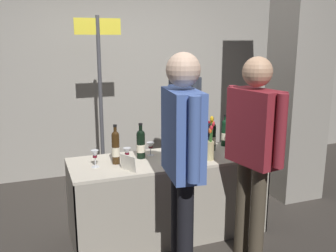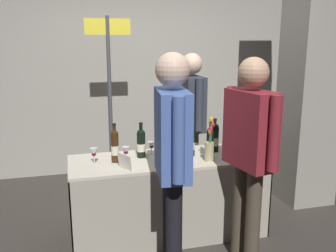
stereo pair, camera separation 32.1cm
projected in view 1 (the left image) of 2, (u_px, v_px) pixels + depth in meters
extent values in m
plane|color=#38332D|center=(168.00, 232.00, 3.60)|extent=(12.00, 12.00, 0.00)
cube|color=#9E998E|center=(117.00, 55.00, 5.03)|extent=(7.94, 0.12, 3.18)
cube|color=gray|center=(300.00, 61.00, 4.16)|extent=(0.52, 0.52, 3.13)
cube|color=beige|center=(168.00, 159.00, 3.44)|extent=(1.78, 0.65, 0.02)
cube|color=#ABA392|center=(181.00, 211.00, 3.23)|extent=(1.78, 0.01, 0.72)
cube|color=#ABA392|center=(157.00, 185.00, 3.81)|extent=(1.78, 0.01, 0.72)
cube|color=#ABA392|center=(72.00, 212.00, 3.22)|extent=(0.01, 0.65, 0.72)
cube|color=#ABA392|center=(249.00, 185.00, 3.82)|extent=(0.01, 0.65, 0.72)
cylinder|color=black|center=(245.00, 144.00, 3.48)|extent=(0.07, 0.07, 0.22)
sphere|color=black|center=(245.00, 133.00, 3.45)|extent=(0.07, 0.07, 0.07)
cylinder|color=black|center=(246.00, 128.00, 3.44)|extent=(0.03, 0.03, 0.09)
cylinder|color=#B7932D|center=(246.00, 123.00, 3.43)|extent=(0.03, 0.03, 0.02)
cylinder|color=beige|center=(245.00, 146.00, 3.48)|extent=(0.07, 0.07, 0.07)
cylinder|color=black|center=(141.00, 146.00, 3.41)|extent=(0.08, 0.08, 0.22)
sphere|color=black|center=(141.00, 134.00, 3.38)|extent=(0.08, 0.08, 0.08)
cylinder|color=black|center=(141.00, 130.00, 3.37)|extent=(0.03, 0.03, 0.08)
cylinder|color=black|center=(140.00, 124.00, 3.36)|extent=(0.04, 0.04, 0.02)
cylinder|color=beige|center=(141.00, 148.00, 3.41)|extent=(0.08, 0.08, 0.07)
cylinder|color=black|center=(190.00, 144.00, 3.50)|extent=(0.06, 0.06, 0.22)
sphere|color=black|center=(191.00, 132.00, 3.47)|extent=(0.06, 0.06, 0.06)
cylinder|color=black|center=(191.00, 127.00, 3.46)|extent=(0.03, 0.03, 0.09)
cylinder|color=black|center=(191.00, 122.00, 3.45)|extent=(0.03, 0.03, 0.02)
cylinder|color=beige|center=(190.00, 145.00, 3.50)|extent=(0.07, 0.07, 0.07)
cylinder|color=black|center=(225.00, 134.00, 3.80)|extent=(0.07, 0.07, 0.24)
sphere|color=black|center=(225.00, 123.00, 3.78)|extent=(0.07, 0.07, 0.07)
cylinder|color=black|center=(225.00, 120.00, 3.77)|extent=(0.03, 0.03, 0.07)
cylinder|color=black|center=(225.00, 115.00, 3.76)|extent=(0.03, 0.03, 0.02)
cylinder|color=beige|center=(225.00, 136.00, 3.81)|extent=(0.07, 0.07, 0.08)
cylinder|color=#192333|center=(234.00, 139.00, 3.64)|extent=(0.07, 0.07, 0.23)
sphere|color=#192333|center=(234.00, 128.00, 3.62)|extent=(0.07, 0.07, 0.07)
cylinder|color=#192333|center=(234.00, 123.00, 3.61)|extent=(0.03, 0.03, 0.09)
cylinder|color=black|center=(235.00, 118.00, 3.60)|extent=(0.03, 0.03, 0.02)
cylinder|color=beige|center=(234.00, 141.00, 3.65)|extent=(0.08, 0.08, 0.07)
cylinder|color=#38230F|center=(116.00, 149.00, 3.25)|extent=(0.07, 0.07, 0.26)
sphere|color=#38230F|center=(115.00, 135.00, 3.22)|extent=(0.07, 0.07, 0.07)
cylinder|color=#38230F|center=(115.00, 131.00, 3.21)|extent=(0.03, 0.03, 0.07)
cylinder|color=black|center=(115.00, 126.00, 3.20)|extent=(0.03, 0.03, 0.02)
cylinder|color=beige|center=(116.00, 152.00, 3.26)|extent=(0.07, 0.07, 0.08)
cylinder|color=#192333|center=(209.00, 143.00, 3.49)|extent=(0.07, 0.07, 0.24)
sphere|color=#192333|center=(209.00, 130.00, 3.46)|extent=(0.07, 0.07, 0.07)
cylinder|color=#192333|center=(209.00, 127.00, 3.45)|extent=(0.02, 0.02, 0.07)
cylinder|color=maroon|center=(209.00, 122.00, 3.44)|extent=(0.03, 0.03, 0.02)
cylinder|color=beige|center=(209.00, 145.00, 3.49)|extent=(0.07, 0.07, 0.08)
cylinder|color=black|center=(188.00, 151.00, 3.26)|extent=(0.08, 0.08, 0.23)
sphere|color=black|center=(188.00, 138.00, 3.23)|extent=(0.08, 0.08, 0.08)
cylinder|color=black|center=(188.00, 133.00, 3.22)|extent=(0.03, 0.03, 0.08)
cylinder|color=maroon|center=(188.00, 127.00, 3.21)|extent=(0.04, 0.04, 0.02)
cylinder|color=beige|center=(188.00, 153.00, 3.26)|extent=(0.08, 0.08, 0.07)
cylinder|color=black|center=(173.00, 141.00, 3.60)|extent=(0.07, 0.07, 0.20)
sphere|color=black|center=(173.00, 131.00, 3.58)|extent=(0.07, 0.07, 0.07)
cylinder|color=black|center=(173.00, 127.00, 3.57)|extent=(0.03, 0.03, 0.09)
cylinder|color=black|center=(173.00, 122.00, 3.56)|extent=(0.03, 0.03, 0.02)
cylinder|color=beige|center=(173.00, 143.00, 3.61)|extent=(0.07, 0.07, 0.06)
cylinder|color=black|center=(212.00, 138.00, 3.65)|extent=(0.08, 0.08, 0.24)
sphere|color=black|center=(212.00, 126.00, 3.62)|extent=(0.08, 0.08, 0.08)
cylinder|color=black|center=(212.00, 123.00, 3.61)|extent=(0.03, 0.03, 0.07)
cylinder|color=black|center=(212.00, 118.00, 3.60)|extent=(0.03, 0.03, 0.02)
cylinder|color=beige|center=(212.00, 140.00, 3.65)|extent=(0.08, 0.08, 0.08)
cylinder|color=silver|center=(127.00, 163.00, 3.28)|extent=(0.07, 0.07, 0.00)
cylinder|color=silver|center=(127.00, 159.00, 3.27)|extent=(0.01, 0.01, 0.07)
cone|color=silver|center=(127.00, 152.00, 3.25)|extent=(0.07, 0.07, 0.07)
cylinder|color=#590C19|center=(127.00, 154.00, 3.26)|extent=(0.04, 0.04, 0.02)
cylinder|color=silver|center=(151.00, 155.00, 3.51)|extent=(0.07, 0.07, 0.00)
cylinder|color=silver|center=(151.00, 152.00, 3.50)|extent=(0.01, 0.01, 0.07)
cone|color=silver|center=(151.00, 145.00, 3.49)|extent=(0.07, 0.07, 0.06)
cylinder|color=#590C19|center=(151.00, 147.00, 3.49)|extent=(0.04, 0.04, 0.01)
cylinder|color=silver|center=(95.00, 167.00, 3.19)|extent=(0.07, 0.07, 0.00)
cylinder|color=silver|center=(95.00, 162.00, 3.19)|extent=(0.01, 0.01, 0.07)
cone|color=silver|center=(95.00, 154.00, 3.17)|extent=(0.07, 0.07, 0.07)
cylinder|color=#590C19|center=(95.00, 156.00, 3.17)|extent=(0.04, 0.04, 0.02)
cylinder|color=tan|center=(210.00, 150.00, 3.36)|extent=(0.08, 0.08, 0.17)
cylinder|color=#38722D|center=(210.00, 136.00, 3.33)|extent=(0.03, 0.02, 0.26)
ellipsoid|color=gold|center=(212.00, 122.00, 3.30)|extent=(0.03, 0.03, 0.05)
cylinder|color=#38722D|center=(210.00, 141.00, 3.33)|extent=(0.01, 0.01, 0.18)
ellipsoid|color=#E05B1E|center=(210.00, 131.00, 3.31)|extent=(0.03, 0.03, 0.05)
cylinder|color=#38722D|center=(212.00, 138.00, 3.32)|extent=(0.03, 0.01, 0.25)
ellipsoid|color=red|center=(213.00, 124.00, 3.30)|extent=(0.03, 0.03, 0.05)
cylinder|color=#38722D|center=(210.00, 135.00, 3.32)|extent=(0.01, 0.04, 0.29)
ellipsoid|color=gold|center=(212.00, 119.00, 3.27)|extent=(0.03, 0.03, 0.05)
cylinder|color=#38722D|center=(211.00, 140.00, 3.32)|extent=(0.02, 0.03, 0.21)
ellipsoid|color=red|center=(211.00, 128.00, 3.31)|extent=(0.03, 0.03, 0.05)
cube|color=silver|center=(128.00, 163.00, 3.08)|extent=(0.10, 0.16, 0.14)
cylinder|color=#4C4233|center=(181.00, 163.00, 4.34)|extent=(0.12, 0.12, 0.83)
cylinder|color=#4C4233|center=(187.00, 167.00, 4.19)|extent=(0.12, 0.12, 0.83)
cube|color=#2D333D|center=(184.00, 103.00, 4.10)|extent=(0.22, 0.41, 0.59)
sphere|color=beige|center=(185.00, 64.00, 4.00)|extent=(0.23, 0.23, 0.23)
cylinder|color=#2D333D|center=(176.00, 98.00, 4.32)|extent=(0.08, 0.08, 0.54)
cylinder|color=#2D333D|center=(194.00, 105.00, 3.87)|extent=(0.08, 0.08, 0.54)
cylinder|color=black|center=(185.00, 235.00, 2.70)|extent=(0.12, 0.12, 0.86)
cylinder|color=black|center=(179.00, 224.00, 2.87)|extent=(0.12, 0.12, 0.86)
cube|color=#4C6BB7|center=(183.00, 133.00, 2.62)|extent=(0.26, 0.48, 0.61)
sphere|color=beige|center=(183.00, 70.00, 2.52)|extent=(0.24, 0.24, 0.24)
cylinder|color=#4C6BB7|center=(194.00, 140.00, 2.36)|extent=(0.08, 0.08, 0.56)
cylinder|color=#4C6BB7|center=(173.00, 122.00, 2.87)|extent=(0.08, 0.08, 0.56)
cylinder|color=#4C4233|center=(257.00, 216.00, 3.02)|extent=(0.12, 0.12, 0.84)
cylinder|color=#4C4233|center=(243.00, 208.00, 3.17)|extent=(0.12, 0.12, 0.84)
cube|color=maroon|center=(255.00, 127.00, 2.93)|extent=(0.29, 0.47, 0.59)
sphere|color=tan|center=(258.00, 72.00, 2.83)|extent=(0.23, 0.23, 0.23)
cylinder|color=maroon|center=(281.00, 131.00, 2.71)|extent=(0.08, 0.08, 0.55)
cylinder|color=maroon|center=(232.00, 118.00, 3.15)|extent=(0.08, 0.08, 0.55)
cylinder|color=#47474C|center=(101.00, 109.00, 4.29)|extent=(0.04, 0.04, 2.06)
cube|color=yellow|center=(98.00, 26.00, 4.08)|extent=(0.51, 0.02, 0.18)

